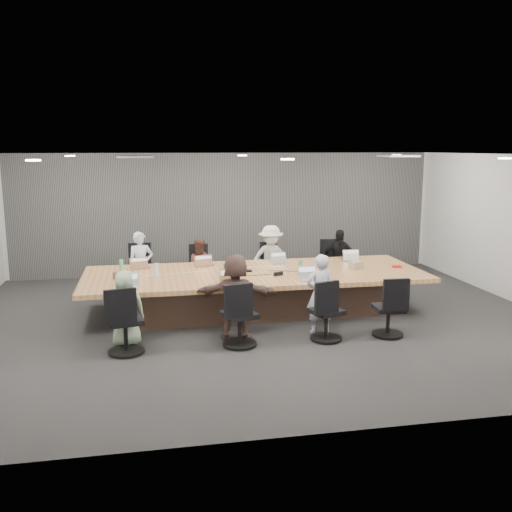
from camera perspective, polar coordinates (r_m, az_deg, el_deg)
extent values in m
cube|color=#29292A|center=(9.87, 0.45, -6.43)|extent=(10.00, 8.00, 0.00)
cube|color=white|center=(9.42, 0.47, 10.05)|extent=(10.00, 8.00, 0.00)
cube|color=#BDBDBC|center=(13.45, -2.93, 4.29)|extent=(10.00, 0.00, 2.80)
cube|color=#BDBDBC|center=(5.76, 8.40, -4.65)|extent=(10.00, 0.00, 2.80)
cube|color=#545456|center=(13.37, -2.88, 4.26)|extent=(9.80, 0.04, 2.80)
cube|color=#4D3428|center=(10.25, -0.11, -3.85)|extent=(4.80, 1.40, 0.66)
cube|color=tan|center=(10.16, -0.11, -1.84)|extent=(6.00, 2.20, 0.08)
imported|color=silver|center=(11.31, -11.44, -0.95)|extent=(0.53, 0.40, 1.32)
cube|color=#8C6647|center=(10.76, -11.47, -1.07)|extent=(0.36, 0.28, 0.02)
imported|color=#4C2B27|center=(11.38, -5.46, -1.14)|extent=(0.58, 0.47, 1.16)
cube|color=#8C6647|center=(10.81, -5.19, -0.84)|extent=(0.38, 0.29, 0.02)
imported|color=#BBBDBB|center=(11.57, 1.50, -0.32)|extent=(0.90, 0.53, 1.38)
cube|color=#B2B2B7|center=(11.03, 2.11, -0.56)|extent=(0.31, 0.23, 0.02)
imported|color=black|center=(11.97, 8.26, -0.34)|extent=(0.77, 0.40, 1.26)
cube|color=#B2B2B7|center=(11.44, 9.17, -0.29)|extent=(0.32, 0.22, 0.02)
imported|color=#8DA88C|center=(8.71, -12.91, -5.12)|extent=(0.62, 0.46, 1.15)
cube|color=#B2B2B7|center=(9.20, -12.86, -3.14)|extent=(0.38, 0.28, 0.02)
imported|color=brown|center=(8.78, -2.04, -4.05)|extent=(1.31, 0.68, 1.35)
cube|color=#8C6647|center=(9.29, -2.58, -2.74)|extent=(0.31, 0.22, 0.02)
imported|color=#ACAFC1|center=(9.09, 6.40, -3.80)|extent=(0.49, 0.34, 1.29)
cube|color=#B2B2B7|center=(9.57, 5.43, -2.37)|extent=(0.32, 0.23, 0.02)
cylinder|color=#4E9F5E|center=(10.24, -13.32, -1.05)|extent=(0.09, 0.09, 0.26)
cylinder|color=#4E9F5E|center=(9.92, 4.40, -1.14)|extent=(0.09, 0.09, 0.27)
cylinder|color=silver|center=(9.86, -9.93, -1.42)|extent=(0.09, 0.09, 0.24)
cylinder|color=white|center=(10.46, -2.22, -0.96)|extent=(0.10, 0.10, 0.10)
cylinder|color=white|center=(10.92, 6.88, -0.57)|extent=(0.08, 0.08, 0.09)
cylinder|color=brown|center=(9.90, -13.84, -1.90)|extent=(0.13, 0.13, 0.12)
cube|color=black|center=(9.85, -1.75, -1.92)|extent=(0.16, 0.13, 0.03)
cube|color=black|center=(10.20, -0.83, -1.47)|extent=(0.18, 0.14, 0.03)
cube|color=black|center=(9.88, 2.24, -1.78)|extent=(0.18, 0.10, 0.07)
cube|color=tan|center=(10.56, 9.98, -0.90)|extent=(0.30, 0.27, 0.14)
cube|color=red|center=(10.84, 13.91, -1.04)|extent=(0.18, 0.14, 0.04)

